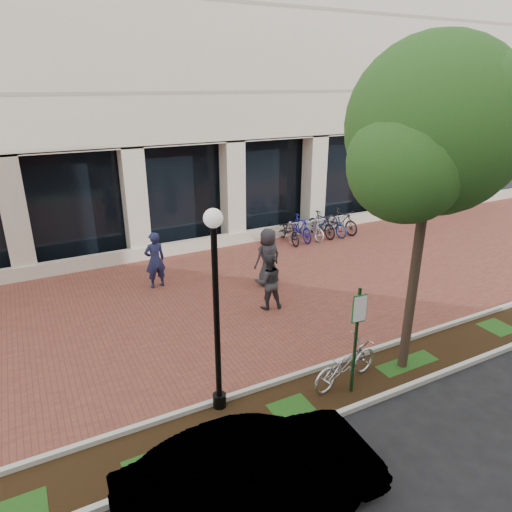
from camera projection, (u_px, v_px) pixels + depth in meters
name	position (u px, v px, depth m)	size (l,w,h in m)	color
ground	(242.00, 295.00, 14.53)	(120.00, 120.00, 0.00)	black
brick_plaza	(242.00, 295.00, 14.53)	(40.00, 9.00, 0.01)	brown
planting_strip	(344.00, 385.00, 10.18)	(40.00, 1.50, 0.01)	black
curb_plaza_side	(324.00, 366.00, 10.78)	(40.00, 0.12, 0.12)	#B8B8AD
curb_street_side	(366.00, 403.00, 9.54)	(40.00, 0.12, 0.12)	#B8B8AD
parking_sign	(357.00, 328.00, 9.41)	(0.34, 0.07, 2.50)	#123416
lamppost	(216.00, 303.00, 8.68)	(0.36, 0.36, 4.27)	black
street_tree	(434.00, 138.00, 9.06)	(4.22, 3.52, 7.29)	#403125
locked_bicycle	(345.00, 363.00, 10.13)	(0.66, 1.90, 1.00)	silver
pedestrian_left	(155.00, 260.00, 14.77)	(0.69, 0.45, 1.90)	#1B1F45
pedestrian_mid	(269.00, 282.00, 13.40)	(0.83, 0.65, 1.71)	#2D2D32
pedestrian_right	(268.00, 257.00, 14.97)	(0.95, 0.62, 1.94)	#27272C
bollard	(290.00, 231.00, 19.29)	(0.12, 0.12, 0.88)	silver
bike_rack_cluster	(316.00, 226.00, 19.72)	(3.57, 1.96, 1.10)	black
sedan_near_curb	(254.00, 478.00, 6.96)	(1.46, 4.18, 1.38)	#B9B9BE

